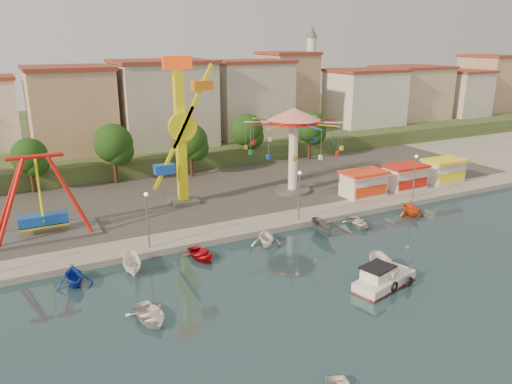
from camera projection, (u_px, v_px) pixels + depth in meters
ground at (299, 296)px, 38.17m from camera, size 200.00×200.00×0.00m
quay_deck at (118, 145)px, 90.72m from camera, size 200.00×100.00×0.60m
asphalt_pad at (174, 188)px, 63.46m from camera, size 90.00×28.00×0.01m
hill_terrace at (112, 134)px, 94.61m from camera, size 200.00×60.00×3.00m
pirate_ship_ride at (40, 198)px, 47.30m from camera, size 10.00×5.00×8.00m
kamikaze_tower at (183, 135)px, 55.28m from camera, size 5.30×3.10×16.50m
wave_swinger at (294, 131)px, 59.72m from camera, size 11.60×11.60×10.40m
booth_left at (363, 183)px, 59.98m from camera, size 5.40×3.78×3.08m
booth_mid at (405, 177)px, 62.86m from camera, size 5.40×3.78×3.08m
booth_right at (443, 170)px, 65.81m from camera, size 5.40×3.78×3.08m
lamp_post_1 at (148, 222)px, 44.79m from camera, size 0.14×0.14×5.00m
lamp_post_2 at (299, 197)px, 51.79m from camera, size 0.14×0.14×5.00m
lamp_post_3 at (414, 178)px, 58.80m from camera, size 0.14×0.14×5.00m
tree_1 at (29, 156)px, 60.39m from camera, size 4.35×4.35×6.80m
tree_2 at (113, 143)px, 64.19m from camera, size 5.02×5.02×7.85m
tree_3 at (191, 141)px, 67.45m from camera, size 4.68×4.68×7.32m
tree_4 at (247, 130)px, 74.31m from camera, size 4.86×4.86×7.60m
tree_5 at (310, 127)px, 77.16m from camera, size 4.83×4.83×7.54m
building_2 at (75, 108)px, 76.15m from camera, size 11.95×9.28×11.23m
building_3 at (168, 112)px, 79.81m from camera, size 12.59×10.50×9.20m
building_4 at (235, 104)px, 88.59m from camera, size 10.75×9.23×9.24m
building_5 at (305, 96)px, 92.53m from camera, size 12.77×10.96×11.21m
building_6 at (361, 91)px, 96.20m from camera, size 8.23×8.98×12.36m
building_7 at (390, 94)px, 106.12m from camera, size 11.59×10.93×8.76m
building_8 at (462, 85)px, 106.11m from camera, size 12.84×9.28×12.58m
building_9 at (493, 89)px, 114.87m from camera, size 12.95×9.17×9.21m
minaret at (311, 72)px, 96.07m from camera, size 2.80×2.80×18.00m
cabin_motorboat at (383, 280)px, 39.46m from camera, size 6.07×3.58×2.01m
rowboat_a at (150, 315)px, 34.80m from camera, size 3.08×4.07×0.80m
skiff at (384, 269)px, 40.60m from camera, size 3.30×4.93×1.78m
moored_boat_1 at (73, 275)px, 39.64m from camera, size 2.89×3.34×1.74m
moored_boat_2 at (132, 265)px, 41.73m from camera, size 1.99×4.02×1.49m
moored_boat_3 at (201, 255)px, 44.54m from camera, size 2.96×3.88×0.75m
moored_boat_4 at (266, 237)px, 47.27m from camera, size 3.73×4.03×1.76m
moored_boat_5 at (322, 227)px, 50.14m from camera, size 1.69×3.66×1.37m
moored_boat_6 at (358, 223)px, 52.24m from camera, size 3.22×4.03×0.75m
moored_boat_7 at (411, 208)px, 55.28m from camera, size 3.50×3.85×1.76m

